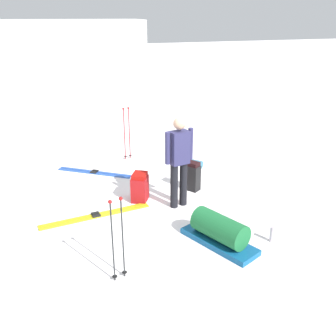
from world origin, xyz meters
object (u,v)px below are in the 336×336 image
gear_sled (220,231)px  ski_poles_planted_far (117,235)px  backpack_large_dark (140,187)px  ski_poles_planted_near (127,131)px  backpack_bright (192,176)px  skier_standing (179,158)px  thermos_bottle (272,234)px  ski_pair_near (94,172)px  ski_pair_far (96,216)px  sleeping_mat_rolled (191,163)px

gear_sled → ski_poles_planted_far: bearing=-169.6°
backpack_large_dark → ski_poles_planted_far: 2.37m
gear_sled → ski_poles_planted_near: bearing=96.0°
backpack_bright → ski_poles_planted_near: bearing=110.0°
skier_standing → ski_poles_planted_near: (-0.30, 2.76, -0.24)m
backpack_large_dark → gear_sled: (0.76, -1.86, -0.05)m
backpack_large_dark → ski_poles_planted_near: ski_poles_planted_near is taller
backpack_large_dark → backpack_bright: bearing=6.1°
ski_poles_planted_far → thermos_bottle: bearing=2.1°
ski_pair_near → ski_pair_far: 2.02m
backpack_bright → ski_poles_planted_far: size_ratio=0.50×
gear_sled → thermos_bottle: (0.82, -0.21, -0.09)m
ski_pair_near → thermos_bottle: bearing=-59.5°
ski_pair_near → backpack_large_dark: (0.62, -1.65, 0.26)m
ski_poles_planted_far → sleeping_mat_rolled: bearing=54.2°
thermos_bottle → ski_pair_far: bearing=145.3°
ski_pair_near → ski_poles_planted_far: ski_poles_planted_far is taller
gear_sled → sleeping_mat_rolled: size_ratio=2.44×
ski_poles_planted_far → sleeping_mat_rolled: ski_poles_planted_far is taller
backpack_bright → ski_poles_planted_near: 2.37m
ski_poles_planted_near → gear_sled: size_ratio=0.96×
ski_pair_far → backpack_bright: size_ratio=3.29×
ski_pair_far → thermos_bottle: (2.49, -1.72, 0.12)m
ski_pair_near → backpack_bright: bearing=-41.3°
ski_pair_far → backpack_large_dark: backpack_large_dark is taller
backpack_bright → sleeping_mat_rolled: backpack_bright is taller
gear_sled → thermos_bottle: bearing=-14.5°
backpack_large_dark → thermos_bottle: bearing=-52.7°
ski_pair_far → sleeping_mat_rolled: bearing=33.1°
ski_pair_far → ski_poles_planted_near: (1.24, 2.66, 0.70)m
ski_pair_far → sleeping_mat_rolled: (2.51, 1.64, 0.08)m
ski_pair_far → backpack_large_dark: bearing=20.9°
backpack_large_dark → ski_pair_far: bearing=-159.1°
ski_pair_near → thermos_bottle: 4.32m
skier_standing → sleeping_mat_rolled: 2.17m
ski_pair_far → ski_poles_planted_far: ski_poles_planted_far is taller
backpack_large_dark → ski_pair_near: bearing=110.5°
backpack_large_dark → gear_sled: 2.01m
ski_poles_planted_far → ski_pair_near: bearing=85.9°
backpack_large_dark → backpack_bright: (1.12, 0.12, 0.02)m
ski_pair_far → ski_poles_planted_far: size_ratio=1.64×
ski_pair_near → backpack_large_dark: bearing=-69.5°
sleeping_mat_rolled → thermos_bottle: (-0.02, -3.36, 0.04)m
skier_standing → ski_pair_far: skier_standing is taller
ski_pair_near → thermos_bottle: (2.19, -3.72, 0.12)m
ski_poles_planted_far → backpack_bright: bearing=48.6°
ski_pair_far → ski_poles_planted_near: 3.02m
skier_standing → ski_poles_planted_far: size_ratio=1.40×
backpack_bright → ski_poles_planted_near: ski_poles_planted_near is taller
ski_poles_planted_near → sleeping_mat_rolled: bearing=-38.8°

